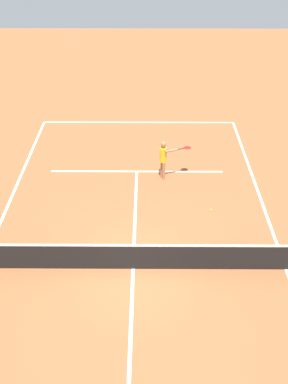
{
  "coord_description": "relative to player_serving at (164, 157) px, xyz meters",
  "views": [
    {
      "loc": [
        -0.41,
        11.35,
        10.14
      ],
      "look_at": [
        -0.32,
        -3.22,
        0.8
      ],
      "focal_mm": 44.8,
      "sensor_mm": 36.0,
      "label": 1
    }
  ],
  "objects": [
    {
      "name": "tennis_ball",
      "position": [
        -1.68,
        2.35,
        -0.95
      ],
      "size": [
        0.07,
        0.07,
        0.07
      ],
      "primitive_type": "sphere",
      "color": "#CCE033",
      "rests_on": "ground"
    },
    {
      "name": "tennis_net",
      "position": [
        1.13,
        5.55,
        -0.49
      ],
      "size": [
        10.31,
        0.1,
        1.07
      ],
      "color": "#4C4C51",
      "rests_on": "ground"
    },
    {
      "name": "player_serving",
      "position": [
        0.0,
        0.0,
        0.0
      ],
      "size": [
        1.3,
        0.57,
        1.67
      ],
      "rotation": [
        0.0,
        0.0,
        1.94
      ],
      "color": "#9E704C",
      "rests_on": "ground"
    },
    {
      "name": "court_lines",
      "position": [
        1.13,
        5.55,
        -0.99
      ],
      "size": [
        9.71,
        22.16,
        0.01
      ],
      "color": "white",
      "rests_on": "ground"
    },
    {
      "name": "ground_plane",
      "position": [
        1.13,
        5.55,
        -0.99
      ],
      "size": [
        60.0,
        60.0,
        0.0
      ],
      "primitive_type": "plane",
      "color": "#AD5933"
    }
  ]
}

